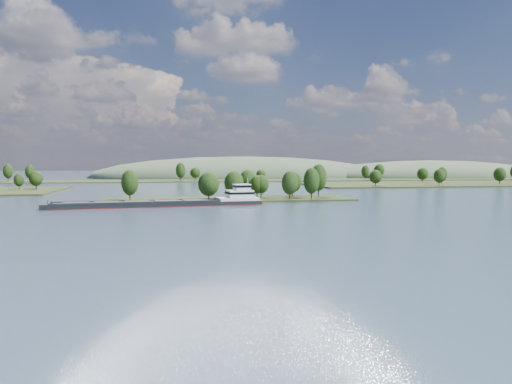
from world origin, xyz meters
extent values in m
plane|color=#334458|center=(0.00, 120.00, 0.00)|extent=(1800.00, 1800.00, 0.00)
cube|color=#253015|center=(0.00, 180.00, 0.00)|extent=(100.00, 30.00, 1.20)
cylinder|color=black|center=(23.01, 169.57, 2.44)|extent=(0.50, 0.50, 3.68)
ellipsoid|color=black|center=(23.01, 169.57, 7.12)|extent=(6.54, 6.54, 9.46)
cylinder|color=black|center=(9.77, 190.83, 2.47)|extent=(0.50, 0.50, 3.74)
ellipsoid|color=black|center=(9.77, 190.83, 7.23)|extent=(7.55, 7.55, 9.62)
cylinder|color=black|center=(1.41, 173.50, 2.43)|extent=(0.50, 0.50, 3.66)
ellipsoid|color=black|center=(1.41, 173.50, 7.08)|extent=(7.78, 7.78, 9.41)
cylinder|color=black|center=(12.82, 184.65, 2.11)|extent=(0.50, 0.50, 3.01)
ellipsoid|color=black|center=(12.82, 184.65, 5.94)|extent=(5.90, 5.90, 7.75)
cylinder|color=black|center=(-9.18, 167.41, 2.40)|extent=(0.50, 0.50, 3.60)
ellipsoid|color=black|center=(-9.18, 167.41, 6.98)|extent=(8.04, 8.04, 9.27)
cylinder|color=black|center=(-38.62, 175.58, 2.54)|extent=(0.50, 0.50, 3.88)
ellipsoid|color=black|center=(-38.62, 175.58, 7.48)|extent=(6.51, 6.51, 9.99)
cylinder|color=black|center=(14.60, 184.87, 2.13)|extent=(0.50, 0.50, 3.07)
ellipsoid|color=black|center=(14.60, 184.87, 6.04)|extent=(6.61, 6.61, 7.89)
cylinder|color=black|center=(40.08, 185.55, 2.88)|extent=(0.50, 0.50, 4.56)
ellipsoid|color=black|center=(40.08, 185.55, 8.68)|extent=(7.06, 7.06, 11.73)
cylinder|color=black|center=(32.50, 171.40, 2.65)|extent=(0.50, 0.50, 4.09)
ellipsoid|color=black|center=(32.50, 171.40, 7.85)|extent=(6.45, 6.45, 10.52)
cylinder|color=black|center=(28.58, 186.03, 2.36)|extent=(0.50, 0.50, 3.52)
ellipsoid|color=black|center=(28.58, 186.03, 6.84)|extent=(7.74, 7.74, 9.06)
cylinder|color=black|center=(-94.19, 270.32, 2.42)|extent=(0.50, 0.50, 3.23)
ellipsoid|color=black|center=(-94.19, 270.32, 6.52)|extent=(7.27, 7.27, 8.31)
cylinder|color=black|center=(-102.62, 269.07, 2.21)|extent=(0.50, 0.50, 2.81)
ellipsoid|color=black|center=(-102.62, 269.07, 5.78)|extent=(5.31, 5.31, 7.23)
cylinder|color=black|center=(103.18, 266.77, 2.44)|extent=(0.50, 0.50, 3.29)
ellipsoid|color=black|center=(103.18, 266.77, 6.63)|extent=(7.66, 7.66, 8.46)
cylinder|color=black|center=(198.14, 278.83, 2.66)|extent=(0.50, 0.50, 3.73)
ellipsoid|color=black|center=(198.14, 278.83, 7.40)|extent=(8.07, 8.07, 9.58)
cylinder|color=black|center=(144.86, 264.64, 2.53)|extent=(0.50, 0.50, 3.46)
ellipsoid|color=black|center=(144.86, 264.64, 6.94)|extent=(7.00, 7.00, 8.91)
cylinder|color=black|center=(157.18, 281.69, 2.71)|extent=(0.50, 0.50, 3.82)
ellipsoid|color=black|center=(157.18, 281.69, 7.56)|extent=(6.49, 6.49, 9.82)
cylinder|color=black|center=(163.32, 317.69, 2.57)|extent=(0.50, 0.50, 3.54)
ellipsoid|color=black|center=(163.32, 317.69, 7.07)|extent=(8.16, 8.16, 9.10)
cube|color=#253015|center=(0.00, 400.00, 0.00)|extent=(900.00, 60.00, 1.20)
cylinder|color=black|center=(-144.16, 398.63, 2.87)|extent=(0.50, 0.50, 4.54)
ellipsoid|color=black|center=(-144.16, 398.63, 8.64)|extent=(7.24, 7.24, 11.68)
cylinder|color=black|center=(146.00, 382.34, 2.65)|extent=(0.50, 0.50, 4.10)
ellipsoid|color=black|center=(146.00, 382.34, 7.86)|extent=(6.80, 6.80, 10.54)
cylinder|color=black|center=(1.98, 404.79, 2.34)|extent=(0.50, 0.50, 3.48)
ellipsoid|color=black|center=(1.98, 404.79, 6.76)|extent=(8.50, 8.50, 8.95)
cylinder|color=black|center=(174.68, 417.01, 2.82)|extent=(0.50, 0.50, 4.45)
ellipsoid|color=black|center=(174.68, 417.01, 8.48)|extent=(9.88, 9.88, 11.44)
cylinder|color=black|center=(-127.33, 395.08, 2.75)|extent=(0.50, 0.50, 4.30)
ellipsoid|color=black|center=(-127.33, 395.08, 8.21)|extent=(7.09, 7.09, 11.05)
cylinder|color=black|center=(56.07, 390.53, 2.05)|extent=(0.50, 0.50, 2.91)
ellipsoid|color=black|center=(56.07, 390.53, 5.75)|extent=(8.04, 8.04, 7.48)
cylinder|color=black|center=(-11.17, 380.09, 3.02)|extent=(0.50, 0.50, 4.85)
ellipsoid|color=black|center=(-11.17, 380.09, 9.18)|extent=(7.77, 7.77, 12.46)
ellipsoid|color=#3E5137|center=(260.00, 470.00, 0.00)|extent=(260.00, 140.00, 36.00)
ellipsoid|color=#3E5137|center=(60.00, 500.00, 0.00)|extent=(320.00, 160.00, 44.00)
cube|color=black|center=(-27.64, 154.01, 0.45)|extent=(72.74, 17.68, 1.99)
cube|color=maroon|center=(-27.64, 154.01, 0.05)|extent=(72.94, 17.88, 0.23)
cube|color=black|center=(-35.34, 157.53, 1.71)|extent=(55.57, 7.12, 0.72)
cube|color=black|center=(-34.27, 148.75, 1.71)|extent=(55.57, 7.12, 0.72)
cube|color=black|center=(-34.80, 153.14, 1.58)|extent=(54.72, 14.60, 0.27)
cube|color=black|center=(-54.51, 150.74, 1.85)|extent=(8.96, 8.33, 0.32)
cube|color=black|center=(-44.66, 151.94, 1.85)|extent=(8.96, 8.33, 0.32)
cube|color=black|center=(-34.80, 153.14, 1.85)|extent=(8.96, 8.33, 0.32)
cube|color=black|center=(-24.95, 154.34, 1.85)|extent=(8.96, 8.33, 0.32)
cube|color=black|center=(-15.10, 155.54, 1.85)|extent=(8.96, 8.33, 0.32)
cube|color=black|center=(-63.91, 149.60, 0.81)|extent=(3.67, 8.39, 1.80)
cylinder|color=black|center=(-63.02, 149.71, 2.08)|extent=(0.24, 0.24, 1.99)
cube|color=white|center=(0.13, 157.39, 1.99)|extent=(15.38, 10.34, 1.08)
cube|color=white|center=(1.02, 157.50, 3.79)|extent=(9.83, 8.26, 2.71)
cube|color=black|center=(1.02, 157.50, 4.15)|extent=(10.03, 8.46, 0.81)
cube|color=white|center=(1.92, 157.61, 6.14)|extent=(6.03, 6.03, 1.99)
cube|color=black|center=(1.92, 157.61, 6.50)|extent=(6.23, 6.23, 0.72)
cube|color=white|center=(1.92, 157.61, 7.22)|extent=(6.43, 6.43, 0.18)
cylinder|color=white|center=(4.16, 157.89, 8.30)|extent=(0.20, 0.20, 2.35)
cylinder|color=black|center=(-1.99, 159.86, 7.40)|extent=(0.50, 0.50, 1.08)
camera|label=1|loc=(-27.03, -20.68, 14.87)|focal=35.00mm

